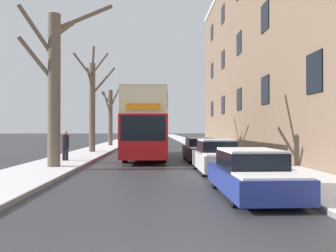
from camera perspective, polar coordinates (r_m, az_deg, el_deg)
name	(u,v)px	position (r m, az deg, el deg)	size (l,w,h in m)	color
sidewalk_left	(124,140)	(56.84, -7.65, -2.47)	(3.17, 130.00, 0.16)	gray
sidewalk_right	(186,140)	(56.87, 3.10, -2.48)	(3.17, 130.00, 0.16)	gray
terrace_facade_right	(311,37)	(27.10, 23.64, 13.96)	(9.10, 43.29, 17.44)	#7A604C
bare_tree_left_0	(55,82)	(16.82, -19.12, 7.22)	(4.24, 3.26, 8.53)	brown
bare_tree_left_1	(93,101)	(26.98, -12.99, 4.23)	(3.17, 4.64, 8.63)	brown
bare_tree_left_2	(110,116)	(37.20, -10.02, 1.75)	(2.19, 2.86, 6.64)	brown
double_decker_bus	(146,122)	(22.39, -3.88, 0.65)	(2.60, 11.07, 4.28)	red
parked_car_0	(251,174)	(9.87, 14.30, -8.15)	(1.84, 4.31, 1.35)	navy
parked_car_1	(217,157)	(14.89, 8.52, -5.39)	(1.75, 3.92, 1.49)	silver
parked_car_2	(200,150)	(20.43, 5.52, -4.16)	(1.76, 4.53, 1.42)	black
pedestrian_left_sidewalk	(65,145)	(19.62, -17.45, -3.24)	(0.40, 0.40, 1.85)	black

